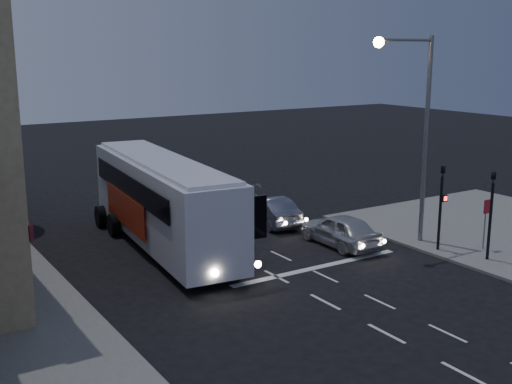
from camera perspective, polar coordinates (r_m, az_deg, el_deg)
ground at (r=23.34m, az=4.62°, el=-8.94°), size 120.00×120.00×0.00m
road_markings at (r=26.56m, az=2.53°, el=-6.20°), size 8.00×30.55×0.01m
tour_bus at (r=28.43m, az=-8.34°, el=-0.64°), size 3.90×12.96×3.92m
car_suv at (r=28.69m, az=7.50°, el=-3.35°), size 1.79×4.30×1.46m
car_sedan_a at (r=31.94m, az=1.24°, el=-1.66°), size 1.97×4.39×1.40m
car_sedan_b at (r=36.00m, az=-3.15°, el=0.16°), size 2.66×5.82×1.65m
traffic_signal_main at (r=28.20m, az=16.16°, el=-0.48°), size 0.25×0.35×4.10m
traffic_signal_side at (r=27.52m, az=20.20°, el=-1.07°), size 0.18×0.15×4.10m
regulatory_sign at (r=29.05m, az=19.78°, el=-2.02°), size 0.45×0.12×2.20m
streetlight at (r=28.44m, az=14.07°, el=6.52°), size 3.32×0.44×9.00m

